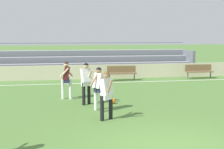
% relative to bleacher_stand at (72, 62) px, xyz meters
% --- Properties ---
extents(field_line_sideline, '(44.00, 0.12, 0.01)m').
position_rel_bleacher_stand_xyz_m(field_line_sideline, '(1.73, -3.74, -0.94)').
color(field_line_sideline, white).
rests_on(field_line_sideline, ground).
extents(sideline_wall, '(48.00, 0.16, 0.91)m').
position_rel_bleacher_stand_xyz_m(sideline_wall, '(1.73, -2.01, -0.49)').
color(sideline_wall, beige).
rests_on(sideline_wall, ground).
extents(bleacher_stand, '(17.31, 2.38, 2.26)m').
position_rel_bleacher_stand_xyz_m(bleacher_stand, '(0.00, 0.00, 0.00)').
color(bleacher_stand, '#B2B2B7').
rests_on(bleacher_stand, ground).
extents(bench_far_left, '(1.80, 0.40, 0.90)m').
position_rel_bleacher_stand_xyz_m(bench_far_left, '(2.90, -3.06, -0.40)').
color(bench_far_left, brown).
rests_on(bench_far_left, ground).
extents(bench_far_right, '(1.80, 0.40, 0.90)m').
position_rel_bleacher_stand_xyz_m(bench_far_right, '(7.99, -3.06, -0.40)').
color(bench_far_right, brown).
rests_on(bench_far_right, ground).
extents(player_white_wide_left, '(0.76, 0.50, 1.63)m').
position_rel_bleacher_stand_xyz_m(player_white_wide_left, '(0.50, -10.41, 0.02)').
color(player_white_wide_left, white).
rests_on(player_white_wide_left, ground).
extents(player_white_challenging, '(0.49, 0.67, 1.69)m').
position_rel_bleacher_stand_xyz_m(player_white_challenging, '(0.14, -9.26, 0.07)').
color(player_white_challenging, black).
rests_on(player_white_challenging, ground).
extents(player_white_overlapping, '(0.50, 0.66, 1.62)m').
position_rel_bleacher_stand_xyz_m(player_white_overlapping, '(0.59, -11.65, 0.01)').
color(player_white_overlapping, black).
rests_on(player_white_overlapping, ground).
extents(player_dark_pressing_high, '(0.61, 0.48, 1.65)m').
position_rel_bleacher_stand_xyz_m(player_dark_pressing_high, '(-0.61, -8.05, 0.04)').
color(player_dark_pressing_high, white).
rests_on(player_dark_pressing_high, ground).
extents(soccer_ball, '(0.22, 0.22, 0.22)m').
position_rel_bleacher_stand_xyz_m(soccer_ball, '(1.22, -9.32, -0.83)').
color(soccer_ball, orange).
rests_on(soccer_ball, ground).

